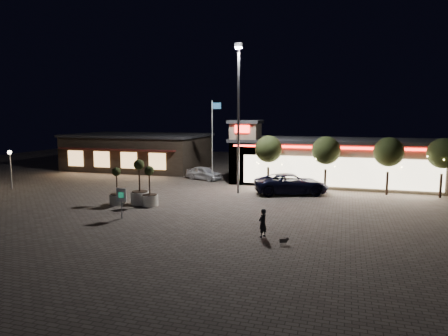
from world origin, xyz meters
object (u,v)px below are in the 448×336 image
(white_sedan, at_px, (204,173))
(planter_left, at_px, (117,193))
(pedestrian, at_px, (263,223))
(valet_sign, at_px, (121,198))
(planter_mid, at_px, (150,194))
(pickup_truck, at_px, (291,184))

(white_sedan, bearing_deg, planter_left, -168.98)
(white_sedan, xyz_separation_m, pedestrian, (9.73, -17.54, 0.08))
(white_sedan, relative_size, valet_sign, 2.05)
(pedestrian, relative_size, planter_mid, 0.53)
(pedestrian, relative_size, valet_sign, 0.78)
(planter_mid, bearing_deg, valet_sign, -89.50)
(pickup_truck, distance_m, planter_left, 14.16)
(pickup_truck, relative_size, white_sedan, 1.53)
(pedestrian, bearing_deg, planter_left, -86.21)
(pickup_truck, distance_m, white_sedan, 10.80)
(pickup_truck, height_order, pedestrian, pickup_truck)
(planter_left, bearing_deg, pickup_truck, 33.34)
(planter_left, distance_m, valet_sign, 4.53)
(pickup_truck, bearing_deg, pedestrian, 160.06)
(white_sedan, distance_m, planter_left, 12.94)
(planter_mid, bearing_deg, planter_left, -175.71)
(planter_mid, distance_m, valet_sign, 3.88)
(pickup_truck, bearing_deg, planter_mid, 108.82)
(pickup_truck, height_order, valet_sign, valet_sign)
(planter_mid, xyz_separation_m, valet_sign, (0.03, -3.85, 0.47))
(white_sedan, height_order, planter_left, planter_left)
(pedestrian, bearing_deg, white_sedan, -125.32)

